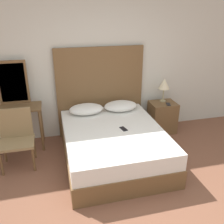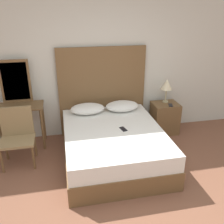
{
  "view_description": "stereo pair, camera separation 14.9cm",
  "coord_description": "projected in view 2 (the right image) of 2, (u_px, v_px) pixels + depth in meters",
  "views": [
    {
      "loc": [
        -0.85,
        -2.02,
        2.31
      ],
      "look_at": [
        0.01,
        1.4,
        0.79
      ],
      "focal_mm": 40.0,
      "sensor_mm": 36.0,
      "label": 1
    },
    {
      "loc": [
        -0.7,
        -2.05,
        2.31
      ],
      "look_at": [
        0.01,
        1.4,
        0.79
      ],
      "focal_mm": 40.0,
      "sensor_mm": 36.0,
      "label": 2
    }
  ],
  "objects": [
    {
      "name": "pillow_left",
      "position": [
        88.0,
        109.0,
        4.4
      ],
      "size": [
        0.6,
        0.4,
        0.17
      ],
      "color": "white",
      "rests_on": "bed"
    },
    {
      "name": "bed",
      "position": [
        113.0,
        145.0,
        3.96
      ],
      "size": [
        1.52,
        1.9,
        0.54
      ],
      "color": "brown",
      "rests_on": "ground_plane"
    },
    {
      "name": "phone_on_nightstand",
      "position": [
        171.0,
        105.0,
        4.62
      ],
      "size": [
        0.11,
        0.16,
        0.01
      ],
      "color": "black",
      "rests_on": "nightstand"
    },
    {
      "name": "vanity_desk",
      "position": [
        19.0,
        115.0,
        4.2
      ],
      "size": [
        0.84,
        0.43,
        0.77
      ],
      "color": "brown",
      "rests_on": "ground_plane"
    },
    {
      "name": "table_lamp",
      "position": [
        167.0,
        85.0,
        4.64
      ],
      "size": [
        0.21,
        0.21,
        0.45
      ],
      "color": "tan",
      "rests_on": "nightstand"
    },
    {
      "name": "phone_on_bed",
      "position": [
        123.0,
        129.0,
        3.85
      ],
      "size": [
        0.1,
        0.16,
        0.01
      ],
      "color": "black",
      "rests_on": "bed"
    },
    {
      "name": "ground_plane",
      "position": [
        135.0,
        221.0,
        2.89
      ],
      "size": [
        16.0,
        16.0,
        0.0
      ],
      "primitive_type": "plane",
      "color": "brown"
    },
    {
      "name": "chair",
      "position": [
        17.0,
        133.0,
        3.83
      ],
      "size": [
        0.51,
        0.42,
        0.89
      ],
      "color": "olive",
      "rests_on": "ground_plane"
    },
    {
      "name": "vanity_mirror",
      "position": [
        15.0,
        81.0,
        4.17
      ],
      "size": [
        0.49,
        0.03,
        0.73
      ],
      "color": "brown",
      "rests_on": "vanity_desk"
    },
    {
      "name": "headboard",
      "position": [
        102.0,
        92.0,
        4.62
      ],
      "size": [
        1.6,
        0.05,
        1.65
      ],
      "color": "brown",
      "rests_on": "ground_plane"
    },
    {
      "name": "pillow_right",
      "position": [
        122.0,
        106.0,
        4.51
      ],
      "size": [
        0.6,
        0.4,
        0.17
      ],
      "color": "white",
      "rests_on": "bed"
    },
    {
      "name": "nightstand",
      "position": [
        164.0,
        118.0,
        4.82
      ],
      "size": [
        0.48,
        0.41,
        0.6
      ],
      "color": "brown",
      "rests_on": "ground_plane"
    },
    {
      "name": "wall_back",
      "position": [
        100.0,
        63.0,
        4.48
      ],
      "size": [
        10.0,
        0.06,
        2.7
      ],
      "color": "silver",
      "rests_on": "ground_plane"
    }
  ]
}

